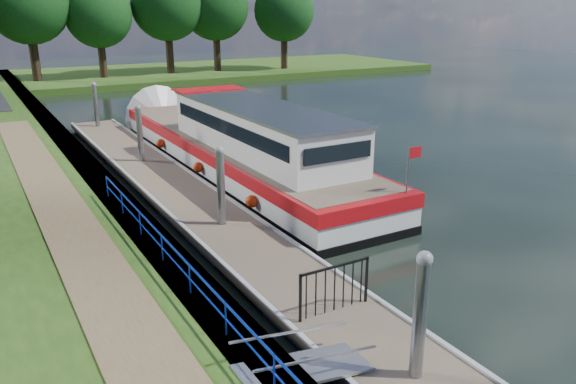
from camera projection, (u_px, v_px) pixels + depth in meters
ground at (396, 378)px, 11.11m from camera, size 160.00×160.00×0.00m
bank_edge at (96, 184)px, 22.11m from camera, size 1.10×90.00×0.78m
far_bank at (161, 74)px, 59.47m from camera, size 60.00×18.00×0.60m
footpath at (81, 245)px, 15.35m from camera, size 1.60×40.00×0.05m
blue_fence at (206, 290)px, 11.86m from camera, size 0.04×18.04×0.72m
pontoon at (176, 192)px, 21.74m from camera, size 2.50×30.00×0.56m
mooring_piles at (174, 165)px, 21.40m from camera, size 0.30×27.30×3.55m
gangway at (304, 367)px, 10.45m from camera, size 2.58×1.00×0.92m
gate_panel at (335, 282)px, 12.56m from camera, size 1.85×0.05×1.15m
barge at (230, 144)px, 25.43m from camera, size 4.36×21.15×4.78m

